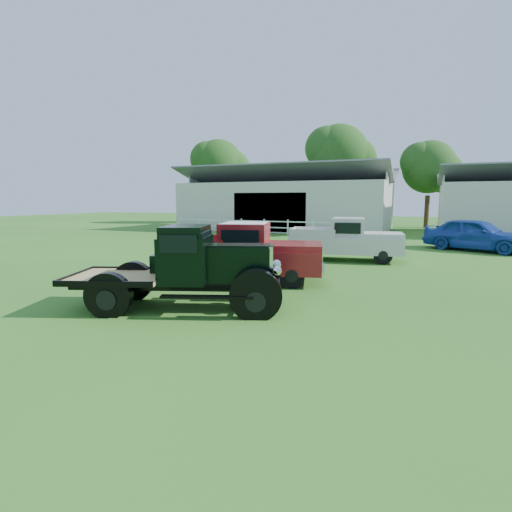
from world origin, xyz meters
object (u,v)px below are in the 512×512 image
at_px(red_pickup, 242,252).
at_px(vintage_flatbed, 183,267).
at_px(white_pickup, 345,240).
at_px(misc_car_blue, 476,234).

bearing_deg(red_pickup, vintage_flatbed, -104.15).
height_order(red_pickup, white_pickup, red_pickup).
xyz_separation_m(vintage_flatbed, misc_car_blue, (8.13, 15.87, -0.17)).
bearing_deg(misc_car_blue, white_pickup, 160.96).
xyz_separation_m(white_pickup, misc_car_blue, (5.84, 6.13, -0.06)).
bearing_deg(vintage_flatbed, misc_car_blue, 42.84).
bearing_deg(red_pickup, misc_car_blue, 41.36).
height_order(vintage_flatbed, white_pickup, vintage_flatbed).
distance_m(vintage_flatbed, misc_car_blue, 17.83).
xyz_separation_m(vintage_flatbed, red_pickup, (-0.05, 3.64, -0.05)).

